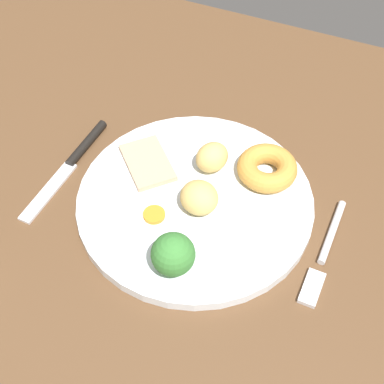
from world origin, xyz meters
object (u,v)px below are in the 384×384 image
Objects in this scene: roast_potato_right at (213,158)px; broccoli_floret at (173,255)px; roast_potato_left at (199,198)px; carrot_coin_front at (154,215)px; fork at (324,254)px; knife at (73,160)px; dinner_plate at (192,201)px; meat_slice_main at (148,163)px; yorkshire_pudding at (267,168)px.

broccoli_floret is at bearing 95.73° from roast_potato_right.
carrot_coin_front is at bearing 36.54° from roast_potato_left.
carrot_coin_front is at bearing -79.05° from fork.
broccoli_floret reaches higher than roast_potato_right.
roast_potato_left reaches higher than knife.
meat_slice_main is (7.36, -2.68, 1.10)cm from dinner_plate.
roast_potato_right is (-7.93, -2.79, 1.55)cm from meat_slice_main.
roast_potato_right is (-0.58, -5.47, 2.65)cm from dinner_plate.
knife is (24.45, 6.78, -2.24)cm from yorkshire_pudding.
broccoli_floret is (-1.57, 15.69, 0.98)cm from roast_potato_right.
dinner_plate is at bearing -78.12° from broccoli_floret.
dinner_plate is at bearing 159.99° from meat_slice_main.
dinner_plate is 17.22cm from knife.
dinner_plate is 17.11cm from fork.
yorkshire_pudding is 1.40× the size of broccoli_floret.
roast_potato_left reaches higher than meat_slice_main.
roast_potato_left and roast_potato_right have the same top height.
carrot_coin_front is at bearing 74.49° from knife.
meat_slice_main is 3.00× the size of carrot_coin_front.
meat_slice_main is 8.32cm from carrot_coin_front.
meat_slice_main is at bearing 16.66° from yorkshire_pudding.
roast_potato_left reaches higher than carrot_coin_front.
dinner_plate is at bearing 83.98° from roast_potato_right.
dinner_plate is 3.83× the size of yorkshire_pudding.
knife is at bearing 13.73° from meat_slice_main.
broccoli_floret reaches higher than knife.
fork is at bearing -179.52° from roast_potato_left.
roast_potato_right reaches higher than meat_slice_main.
meat_slice_main is 1.48× the size of broccoli_floret.
fork is at bearing 176.65° from dinner_plate.
meat_slice_main is 8.55cm from roast_potato_right.
yorkshire_pudding is 1.74× the size of roast_potato_right.
fork is (-14.93, -9.22, -3.93)cm from broccoli_floret.
broccoli_floret reaches higher than fork.
meat_slice_main reaches higher than dinner_plate.
knife is at bearing -4.30° from roast_potato_left.
broccoli_floret is at bearing 64.35° from knife.
knife is at bearing -0.90° from dinner_plate.
carrot_coin_front reaches higher than fork.
knife is (18.63, -1.40, -2.87)cm from roast_potato_left.
fork is at bearing -170.33° from carrot_coin_front.
roast_potato_left reaches higher than yorkshire_pudding.
meat_slice_main is 24.75cm from fork.
roast_potato_right is at bearing -96.02° from dinner_plate.
dinner_plate is 1.91× the size of fork.
roast_potato_left is 5.79cm from carrot_coin_front.
meat_slice_main is at bearing 19.35° from roast_potato_right.
dinner_plate is 5.44cm from carrot_coin_front.
roast_potato_left reaches higher than dinner_plate.
roast_potato_left is 18.91cm from knife.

